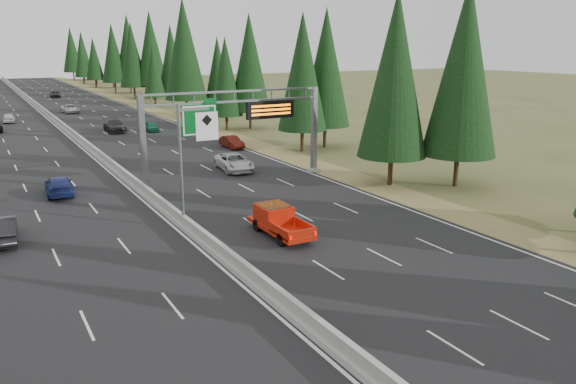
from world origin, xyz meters
name	(u,v)px	position (x,y,z in m)	size (l,w,h in m)	color
road	(59,125)	(0.00, 80.00, 0.04)	(32.00, 260.00, 0.08)	black
shoulder_right	(175,118)	(17.80, 80.00, 0.03)	(3.60, 260.00, 0.06)	olive
median_barrier	(58,123)	(0.00, 80.00, 0.41)	(0.70, 260.00, 0.85)	gray
sign_gantry	(242,121)	(8.92, 34.88, 5.27)	(16.75, 0.98, 7.80)	slate
hov_sign_pole	(190,157)	(0.58, 24.97, 4.72)	(2.80, 0.50, 8.00)	slate
tree_row_right	(237,60)	(21.96, 64.26, 9.46)	(11.98, 241.11, 18.67)	black
silver_minivan	(234,162)	(9.90, 39.07, 0.86)	(2.60, 5.64, 1.57)	silver
red_pickup	(277,219)	(4.68, 20.93, 1.07)	(1.95, 5.47, 1.78)	black
car_ahead_green	(151,126)	(10.16, 67.17, 0.73)	(1.54, 3.83, 1.31)	#145B3A
car_ahead_dkred	(232,142)	(14.50, 49.95, 0.76)	(1.44, 4.13, 1.36)	#4F140B
car_ahead_dkgrey	(115,126)	(5.72, 69.18, 0.90)	(2.31, 5.68, 1.65)	black
car_ahead_white	(70,109)	(4.00, 94.95, 0.79)	(2.36, 5.12, 1.42)	silver
car_ahead_far	(55,94)	(5.87, 126.92, 0.89)	(1.91, 4.74, 1.61)	black
car_onc_near	(1,229)	(-10.43, 27.81, 0.87)	(1.67, 4.79, 1.58)	black
car_onc_blue	(59,185)	(-5.77, 37.84, 0.80)	(2.03, 5.00, 1.45)	navy
car_onc_white	(9,118)	(-6.15, 86.31, 0.80)	(1.71, 4.25, 1.45)	#BCBCBC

